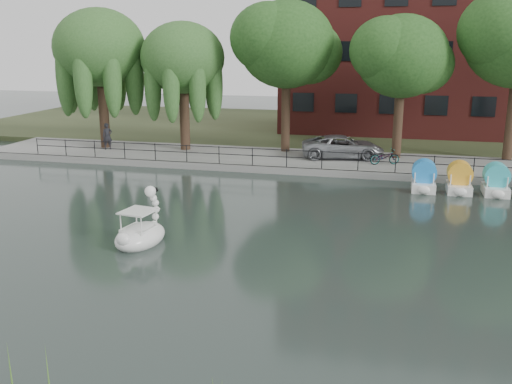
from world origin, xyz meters
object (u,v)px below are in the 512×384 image
at_px(minivan, 343,145).
at_px(bicycle, 385,156).
at_px(pedestrian, 107,134).
at_px(swan_boat, 141,232).

bearing_deg(minivan, bicycle, -128.08).
bearing_deg(minivan, pedestrian, 82.99).
bearing_deg(minivan, swan_boat, 149.92).
bearing_deg(bicycle, swan_boat, 131.07).
height_order(minivan, swan_boat, swan_boat).
relative_size(minivan, swan_boat, 2.18).
xyz_separation_m(bicycle, swan_boat, (-8.40, -14.68, -0.46)).
bearing_deg(swan_boat, pedestrian, 131.01).
bearing_deg(pedestrian, swan_boat, -97.48).
xyz_separation_m(bicycle, pedestrian, (-17.81, 0.56, 0.49)).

